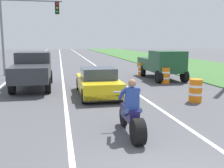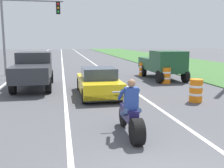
{
  "view_description": "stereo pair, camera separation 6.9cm",
  "coord_description": "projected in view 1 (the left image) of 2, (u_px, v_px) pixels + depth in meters",
  "views": [
    {
      "loc": [
        -2.01,
        -4.17,
        2.65
      ],
      "look_at": [
        -0.04,
        5.62,
        1.0
      ],
      "focal_mm": 42.34,
      "sensor_mm": 36.0,
      "label": 1
    },
    {
      "loc": [
        -1.94,
        -4.19,
        2.65
      ],
      "look_at": [
        -0.04,
        5.62,
        1.0
      ],
      "focal_mm": 42.34,
      "sensor_mm": 36.0,
      "label": 2
    }
  ],
  "objects": [
    {
      "name": "lane_stripe_left_solid",
      "position": [
        20.0,
        71.0,
        23.16
      ],
      "size": [
        0.14,
        120.0,
        0.01
      ],
      "primitive_type": "cube",
      "color": "white",
      "rests_on": "ground"
    },
    {
      "name": "lane_stripe_right_solid",
      "position": [
        101.0,
        69.0,
        24.55
      ],
      "size": [
        0.14,
        120.0,
        0.01
      ],
      "primitive_type": "cube",
      "color": "white",
      "rests_on": "ground"
    },
    {
      "name": "lane_stripe_centre_dashed",
      "position": [
        62.0,
        70.0,
        23.86
      ],
      "size": [
        0.14,
        120.0,
        0.01
      ],
      "primitive_type": "cube",
      "color": "white",
      "rests_on": "ground"
    },
    {
      "name": "grass_verge_right",
      "position": [
        200.0,
        67.0,
        26.51
      ],
      "size": [
        10.0,
        120.0,
        0.06
      ],
      "primitive_type": "cube",
      "color": "#3D6B33",
      "rests_on": "ground"
    },
    {
      "name": "motorcycle_with_rider",
      "position": [
        132.0,
        116.0,
        7.28
      ],
      "size": [
        0.7,
        2.21,
        1.62
      ],
      "color": "black",
      "rests_on": "ground"
    },
    {
      "name": "sports_car_yellow",
      "position": [
        98.0,
        83.0,
        12.81
      ],
      "size": [
        1.84,
        4.3,
        1.37
      ],
      "color": "yellow",
      "rests_on": "ground"
    },
    {
      "name": "pickup_truck_left_lane_dark_grey",
      "position": [
        33.0,
        69.0,
        14.7
      ],
      "size": [
        2.02,
        4.8,
        1.98
      ],
      "color": "#2D3035",
      "rests_on": "ground"
    },
    {
      "name": "pickup_truck_right_shoulder_dark_green",
      "position": [
        162.0,
        63.0,
        18.26
      ],
      "size": [
        2.02,
        4.8,
        1.98
      ],
      "color": "#1E4C2D",
      "rests_on": "ground"
    },
    {
      "name": "traffic_light_mast_near",
      "position": [
        21.0,
        22.0,
        19.8
      ],
      "size": [
        4.58,
        0.34,
        6.0
      ],
      "color": "gray",
      "rests_on": "ground"
    },
    {
      "name": "construction_barrel_nearest",
      "position": [
        196.0,
        90.0,
        11.48
      ],
      "size": [
        0.58,
        0.58,
        1.0
      ],
      "color": "orange",
      "rests_on": "ground"
    },
    {
      "name": "construction_barrel_mid",
      "position": [
        165.0,
        75.0,
        16.42
      ],
      "size": [
        0.58,
        0.58,
        1.0
      ],
      "color": "orange",
      "rests_on": "ground"
    },
    {
      "name": "construction_barrel_far",
      "position": [
        142.0,
        69.0,
        19.95
      ],
      "size": [
        0.58,
        0.58,
        1.0
      ],
      "color": "orange",
      "rests_on": "ground"
    }
  ]
}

